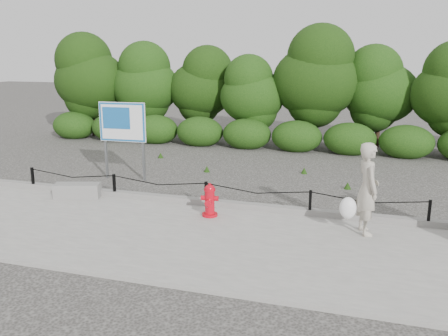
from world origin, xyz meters
TOP-DOWN VIEW (x-y plane):
  - ground at (0.00, 0.00)m, footprint 90.00×90.00m
  - sidewalk at (0.00, -2.00)m, footprint 14.00×4.00m
  - curb at (0.00, 0.05)m, footprint 14.00×0.22m
  - chain_barrier at (0.00, 0.00)m, footprint 10.06×0.06m
  - treeline at (-0.42, 8.94)m, footprint 20.28×3.51m
  - fire_hydrant at (0.33, -0.70)m, footprint 0.41×0.43m
  - pedestrian at (3.69, -0.76)m, footprint 0.85×0.80m
  - concrete_block at (-3.37, -0.35)m, footprint 1.21×0.72m
  - advertising_sign at (-3.25, 1.91)m, footprint 1.45×0.19m

SIDE VIEW (x-z plane):
  - ground at x=0.00m, z-range 0.00..0.00m
  - sidewalk at x=0.00m, z-range 0.00..0.08m
  - curb at x=0.00m, z-range 0.08..0.22m
  - concrete_block at x=-3.37m, z-range 0.08..0.45m
  - fire_hydrant at x=0.33m, z-range 0.06..0.83m
  - chain_barrier at x=0.00m, z-range 0.16..0.76m
  - pedestrian at x=3.69m, z-range 0.05..1.95m
  - advertising_sign at x=-3.25m, z-range 0.47..2.79m
  - treeline at x=-0.42m, z-range 0.13..4.86m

